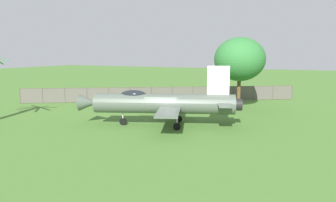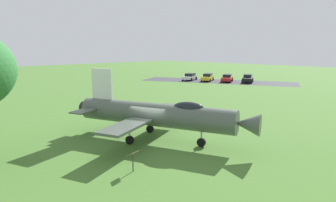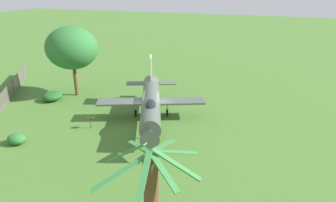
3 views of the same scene
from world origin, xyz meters
TOP-DOWN VIEW (x-y plane):
  - ground_plane at (0.00, 0.00)m, footprint 200.00×200.00m
  - display_jet at (0.13, -0.35)m, footprint 9.93×13.20m
  - shade_tree at (-10.58, 3.68)m, footprint 5.65×5.36m
  - shrub_near_fence at (-12.11, 1.37)m, footprint 2.07×2.20m
  - shrub_by_tree at (-8.56, -7.49)m, footprint 1.52×1.24m
  - info_plaque at (-4.47, -3.18)m, footprint 0.67×0.51m

SIDE VIEW (x-z plane):
  - ground_plane at x=0.00m, z-range 0.00..0.00m
  - shrub_by_tree at x=-8.56m, z-range 0.00..0.86m
  - shrub_near_fence at x=-12.11m, z-range 0.00..1.01m
  - info_plaque at x=-4.47m, z-range 0.28..1.43m
  - display_jet at x=0.13m, z-range -0.60..4.46m
  - shade_tree at x=-10.58m, z-range 1.54..9.26m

